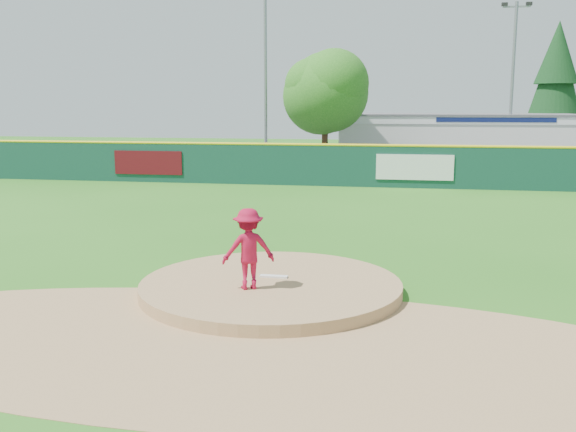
% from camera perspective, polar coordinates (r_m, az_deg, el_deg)
% --- Properties ---
extents(ground, '(120.00, 120.00, 0.00)m').
position_cam_1_polar(ground, '(13.66, -1.52, -6.81)').
color(ground, '#286B19').
rests_on(ground, ground).
extents(pitchers_mound, '(5.50, 5.50, 0.50)m').
position_cam_1_polar(pitchers_mound, '(13.66, -1.52, -6.81)').
color(pitchers_mound, '#9E774C').
rests_on(pitchers_mound, ground).
extents(pitching_rubber, '(0.60, 0.15, 0.04)m').
position_cam_1_polar(pitching_rubber, '(13.86, -1.27, -5.39)').
color(pitching_rubber, white).
rests_on(pitching_rubber, pitchers_mound).
extents(infield_dirt_arc, '(15.40, 15.40, 0.01)m').
position_cam_1_polar(infield_dirt_arc, '(10.89, -4.84, -11.23)').
color(infield_dirt_arc, '#9E774C').
rests_on(infield_dirt_arc, ground).
extents(parking_lot, '(44.00, 16.00, 0.02)m').
position_cam_1_polar(parking_lot, '(40.08, 6.47, 4.23)').
color(parking_lot, '#38383A').
rests_on(parking_lot, ground).
extents(pitcher, '(1.21, 0.98, 1.64)m').
position_cam_1_polar(pitcher, '(12.89, -3.54, -2.92)').
color(pitcher, '#A40E2F').
rests_on(pitcher, pitchers_mound).
extents(van, '(5.28, 4.02, 1.33)m').
position_cam_1_polar(van, '(33.99, 3.83, 4.41)').
color(van, silver).
rests_on(van, parking_lot).
extents(pool_building_grp, '(15.20, 8.20, 3.31)m').
position_cam_1_polar(pool_building_grp, '(44.97, 14.66, 6.70)').
color(pool_building_grp, silver).
rests_on(pool_building_grp, ground).
extents(fence_banners, '(16.91, 0.04, 1.20)m').
position_cam_1_polar(fence_banners, '(31.47, -1.05, 4.56)').
color(fence_banners, '#580C13').
rests_on(fence_banners, ground).
extents(playground_slide, '(1.04, 2.94, 1.62)m').
position_cam_1_polar(playground_slide, '(40.49, -17.87, 5.03)').
color(playground_slide, blue).
rests_on(playground_slide, ground).
extents(outfield_fence, '(40.00, 0.14, 2.07)m').
position_cam_1_polar(outfield_fence, '(31.05, 5.34, 4.61)').
color(outfield_fence, '#123C30').
rests_on(outfield_fence, ground).
extents(deciduous_tree, '(5.60, 5.60, 7.36)m').
position_cam_1_polar(deciduous_tree, '(38.09, 3.33, 10.83)').
color(deciduous_tree, '#382314').
rests_on(deciduous_tree, ground).
extents(conifer_tree, '(4.40, 4.40, 9.50)m').
position_cam_1_polar(conifer_tree, '(49.90, 22.71, 11.00)').
color(conifer_tree, '#382314').
rests_on(conifer_tree, ground).
extents(light_pole_left, '(1.75, 0.25, 11.00)m').
position_cam_1_polar(light_pole_left, '(40.79, -2.02, 12.88)').
color(light_pole_left, gray).
rests_on(light_pole_left, ground).
extents(light_pole_right, '(1.75, 0.25, 10.00)m').
position_cam_1_polar(light_pole_right, '(42.30, 19.33, 11.55)').
color(light_pole_right, gray).
rests_on(light_pole_right, ground).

